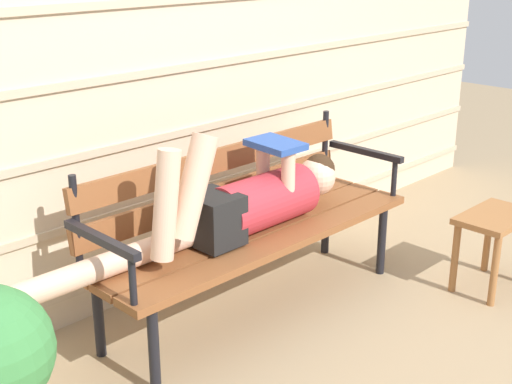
{
  "coord_description": "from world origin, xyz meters",
  "views": [
    {
      "loc": [
        -2.14,
        -1.95,
        1.67
      ],
      "look_at": [
        0.0,
        0.17,
        0.6
      ],
      "focal_mm": 49.46,
      "sensor_mm": 36.0,
      "label": 1
    }
  ],
  "objects": [
    {
      "name": "ground_plane",
      "position": [
        0.0,
        0.0,
        0.0
      ],
      "size": [
        12.0,
        12.0,
        0.0
      ],
      "primitive_type": "plane",
      "color": "tan"
    },
    {
      "name": "house_siding",
      "position": [
        0.0,
        0.71,
        1.1
      ],
      "size": [
        5.44,
        0.08,
        2.21
      ],
      "color": "beige",
      "rests_on": "ground"
    },
    {
      "name": "park_bench",
      "position": [
        -0.0,
        0.24,
        0.46
      ],
      "size": [
        1.7,
        0.51,
        0.81
      ],
      "color": "brown",
      "rests_on": "ground"
    },
    {
      "name": "reclining_person",
      "position": [
        -0.09,
        0.17,
        0.57
      ],
      "size": [
        1.69,
        0.26,
        0.54
      ],
      "color": "#B72D38"
    },
    {
      "name": "footstool",
      "position": [
        1.0,
        -0.51,
        0.31
      ],
      "size": [
        0.42,
        0.26,
        0.4
      ],
      "color": "#9E6638",
      "rests_on": "ground"
    }
  ]
}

